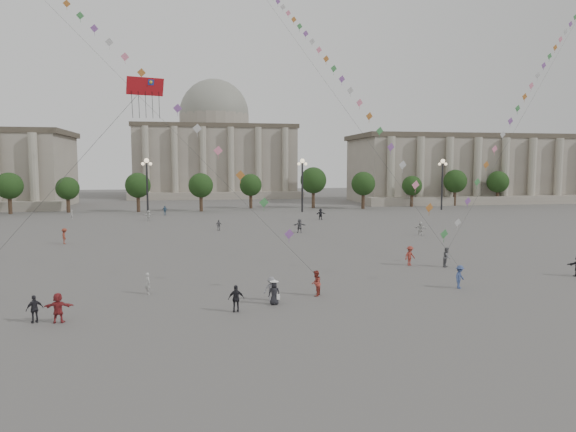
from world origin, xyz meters
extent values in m
plane|color=#585552|center=(0.00, 0.00, 0.00)|extent=(360.00, 360.00, 0.00)
cube|color=gray|center=(75.00, 95.00, 8.00)|extent=(80.00, 22.00, 16.00)
cube|color=#4C4438|center=(75.00, 95.00, 16.60)|extent=(81.60, 22.44, 1.20)
cube|color=gray|center=(75.00, 82.00, 1.00)|extent=(84.00, 4.00, 2.00)
cube|color=gray|center=(0.00, 130.00, 10.00)|extent=(46.00, 30.00, 20.00)
cube|color=#4C4438|center=(0.00, 130.00, 20.60)|extent=(46.92, 30.60, 1.20)
cube|color=gray|center=(0.00, 113.00, 1.00)|extent=(48.30, 4.00, 2.00)
cylinder|color=gray|center=(0.00, 130.00, 22.50)|extent=(21.00, 21.00, 5.00)
sphere|color=gray|center=(0.00, 130.00, 25.00)|extent=(21.00, 21.00, 21.00)
cylinder|color=#35241A|center=(-42.00, 78.00, 1.76)|extent=(0.70, 0.70, 3.52)
sphere|color=black|center=(-42.00, 78.00, 5.44)|extent=(5.12, 5.12, 5.12)
cylinder|color=#35241A|center=(-30.00, 78.00, 1.76)|extent=(0.70, 0.70, 3.52)
sphere|color=black|center=(-30.00, 78.00, 5.44)|extent=(5.12, 5.12, 5.12)
cylinder|color=#35241A|center=(-18.00, 78.00, 1.76)|extent=(0.70, 0.70, 3.52)
sphere|color=black|center=(-18.00, 78.00, 5.44)|extent=(5.12, 5.12, 5.12)
cylinder|color=#35241A|center=(-6.00, 78.00, 1.76)|extent=(0.70, 0.70, 3.52)
sphere|color=black|center=(-6.00, 78.00, 5.44)|extent=(5.12, 5.12, 5.12)
cylinder|color=#35241A|center=(6.00, 78.00, 1.76)|extent=(0.70, 0.70, 3.52)
sphere|color=black|center=(6.00, 78.00, 5.44)|extent=(5.12, 5.12, 5.12)
cylinder|color=#35241A|center=(18.00, 78.00, 1.76)|extent=(0.70, 0.70, 3.52)
sphere|color=black|center=(18.00, 78.00, 5.44)|extent=(5.12, 5.12, 5.12)
cylinder|color=#35241A|center=(30.00, 78.00, 1.76)|extent=(0.70, 0.70, 3.52)
sphere|color=black|center=(30.00, 78.00, 5.44)|extent=(5.12, 5.12, 5.12)
cylinder|color=#35241A|center=(42.00, 78.00, 1.76)|extent=(0.70, 0.70, 3.52)
sphere|color=black|center=(42.00, 78.00, 5.44)|extent=(5.12, 5.12, 5.12)
cylinder|color=#35241A|center=(54.00, 78.00, 1.76)|extent=(0.70, 0.70, 3.52)
sphere|color=black|center=(54.00, 78.00, 5.44)|extent=(5.12, 5.12, 5.12)
cylinder|color=#35241A|center=(66.00, 78.00, 1.76)|extent=(0.70, 0.70, 3.52)
sphere|color=black|center=(66.00, 78.00, 5.44)|extent=(5.12, 5.12, 5.12)
cylinder|color=#262628|center=(-15.00, 70.00, 5.00)|extent=(0.36, 0.36, 10.00)
sphere|color=#FFE5B2|center=(-15.00, 70.00, 10.20)|extent=(0.90, 0.90, 0.90)
sphere|color=#FFE5B2|center=(-15.70, 70.00, 9.60)|extent=(0.60, 0.60, 0.60)
sphere|color=#FFE5B2|center=(-14.30, 70.00, 9.60)|extent=(0.60, 0.60, 0.60)
cylinder|color=#262628|center=(15.00, 70.00, 5.00)|extent=(0.36, 0.36, 10.00)
sphere|color=#FFE5B2|center=(15.00, 70.00, 10.20)|extent=(0.90, 0.90, 0.90)
sphere|color=#FFE5B2|center=(14.30, 70.00, 9.60)|extent=(0.60, 0.60, 0.60)
sphere|color=#FFE5B2|center=(15.70, 70.00, 9.60)|extent=(0.60, 0.60, 0.60)
cylinder|color=#262628|center=(45.00, 70.00, 5.00)|extent=(0.36, 0.36, 10.00)
sphere|color=#FFE5B2|center=(45.00, 70.00, 10.20)|extent=(0.90, 0.90, 0.90)
sphere|color=#FFE5B2|center=(44.30, 70.00, 9.60)|extent=(0.60, 0.60, 0.60)
sphere|color=#FFE5B2|center=(45.70, 70.00, 9.60)|extent=(0.60, 0.60, 0.60)
imported|color=#395E82|center=(-11.74, 68.00, 0.89)|extent=(1.12, 0.68, 1.79)
imported|color=silver|center=(-13.87, 58.39, 0.88)|extent=(1.68, 1.20, 1.75)
imported|color=slate|center=(-0.94, 3.67, 0.83)|extent=(1.14, 0.74, 1.66)
imported|color=silver|center=(23.43, 33.19, 0.91)|extent=(1.64, 1.50, 1.82)
imported|color=maroon|center=(13.50, 13.82, 0.90)|extent=(1.34, 1.06, 1.81)
imported|color=black|center=(15.13, 55.09, 0.95)|extent=(1.85, 0.98, 1.91)
imported|color=#BBBAB6|center=(-27.34, 64.10, 0.78)|extent=(0.65, 0.68, 1.57)
imported|color=slate|center=(8.12, 38.71, 0.97)|extent=(1.87, 0.89, 1.93)
imported|color=#B1B0AC|center=(-9.40, 7.07, 0.78)|extent=(0.55, 0.66, 1.56)
imported|color=slate|center=(-2.82, 43.02, 0.77)|extent=(0.96, 0.55, 1.53)
imported|color=brown|center=(-21.28, 33.43, 0.94)|extent=(1.03, 1.37, 1.87)
imported|color=black|center=(-3.51, 1.37, 0.86)|extent=(1.01, 0.42, 1.72)
imported|color=maroon|center=(-13.97, 1.02, 0.89)|extent=(1.67, 0.56, 1.79)
imported|color=#232228|center=(-15.32, 1.24, 0.82)|extent=(1.03, 0.86, 1.64)
imported|color=#9F362B|center=(2.36, 4.43, 0.91)|extent=(1.01, 1.10, 1.82)
imported|color=#374A7D|center=(13.51, 4.68, 0.88)|extent=(1.30, 1.22, 1.76)
imported|color=#59595D|center=(16.53, 12.56, 0.90)|extent=(1.09, 1.11, 1.80)
imported|color=black|center=(-0.90, 2.66, 0.79)|extent=(0.80, 0.54, 1.58)
cone|color=white|center=(-0.90, 2.66, 1.62)|extent=(0.52, 0.52, 0.14)
cylinder|color=white|center=(-0.90, 2.66, 1.56)|extent=(0.60, 0.60, 0.02)
cube|color=white|center=(-0.65, 2.51, 0.55)|extent=(0.22, 0.10, 0.35)
cube|color=red|center=(-8.82, 2.40, 13.98)|extent=(2.26, 1.11, 1.02)
cube|color=green|center=(-9.17, 2.36, 14.23)|extent=(0.39, 0.28, 0.34)
cube|color=#1E38A3|center=(-8.47, 2.36, 14.23)|extent=(0.39, 0.28, 0.34)
sphere|color=gold|center=(-9.17, 2.32, 14.23)|extent=(0.20, 0.20, 0.20)
sphere|color=gold|center=(-8.47, 2.32, 14.23)|extent=(0.20, 0.20, 0.20)
cylinder|color=#3F3F3F|center=(-14.86, 5.04, 7.79)|extent=(0.02, 0.02, 18.09)
cylinder|color=#3F3F3F|center=(-16.19, 24.54, 21.19)|extent=(0.02, 0.02, 67.40)
cube|color=#8C52A4|center=(0.75, 6.18, 4.24)|extent=(0.76, 0.25, 0.76)
cube|color=#428F4B|center=(-0.86, 7.93, 6.44)|extent=(0.76, 0.25, 0.76)
cube|color=#BA6D2B|center=(-2.48, 9.68, 8.47)|extent=(0.76, 0.25, 0.76)
cube|color=pink|center=(-4.09, 11.43, 10.40)|extent=(0.76, 0.25, 0.76)
cube|color=silver|center=(-5.70, 13.17, 12.26)|extent=(0.76, 0.25, 0.76)
cube|color=#8C52A4|center=(-7.32, 14.92, 14.06)|extent=(0.76, 0.25, 0.76)
cube|color=#428F4B|center=(-8.93, 16.67, 15.82)|extent=(0.76, 0.25, 0.76)
cube|color=#BA6D2B|center=(-10.54, 18.42, 17.54)|extent=(0.76, 0.25, 0.76)
cube|color=pink|center=(-12.16, 20.17, 19.23)|extent=(0.76, 0.25, 0.76)
cube|color=silver|center=(-13.77, 21.91, 20.90)|extent=(0.76, 0.25, 0.76)
cube|color=#8C52A4|center=(-15.38, 23.66, 22.53)|extent=(0.76, 0.25, 0.76)
cube|color=#428F4B|center=(-16.99, 25.41, 24.15)|extent=(0.76, 0.25, 0.76)
cube|color=#BA6D2B|center=(-18.61, 27.16, 25.74)|extent=(0.76, 0.25, 0.76)
cylinder|color=#3F3F3F|center=(7.52, 34.11, 23.64)|extent=(0.02, 0.02, 74.63)
cube|color=#428F4B|center=(13.12, 6.58, 3.89)|extent=(0.76, 0.25, 0.76)
cube|color=#BA6D2B|center=(12.74, 8.48, 5.81)|extent=(0.76, 0.25, 0.76)
cube|color=pink|center=(12.35, 10.38, 7.58)|extent=(0.76, 0.25, 0.76)
cube|color=silver|center=(11.96, 12.28, 9.27)|extent=(0.76, 0.25, 0.76)
cube|color=#8C52A4|center=(11.58, 14.18, 10.89)|extent=(0.76, 0.25, 0.76)
cube|color=#428F4B|center=(11.19, 16.07, 12.47)|extent=(0.76, 0.25, 0.76)
cube|color=#BA6D2B|center=(10.80, 17.97, 14.00)|extent=(0.76, 0.25, 0.76)
cube|color=pink|center=(10.42, 19.87, 15.50)|extent=(0.76, 0.25, 0.76)
cube|color=silver|center=(10.03, 21.77, 16.98)|extent=(0.76, 0.25, 0.76)
cube|color=#8C52A4|center=(9.65, 23.67, 18.43)|extent=(0.76, 0.25, 0.76)
cube|color=#428F4B|center=(9.26, 25.57, 19.86)|extent=(0.76, 0.25, 0.76)
cube|color=#BA6D2B|center=(8.87, 27.47, 21.27)|extent=(0.76, 0.25, 0.76)
cube|color=pink|center=(8.49, 29.36, 22.66)|extent=(0.76, 0.25, 0.76)
cube|color=silver|center=(8.10, 31.26, 24.03)|extent=(0.76, 0.25, 0.76)
cube|color=#8C52A4|center=(7.71, 33.16, 25.39)|extent=(0.76, 0.25, 0.76)
cube|color=#428F4B|center=(7.33, 35.06, 26.74)|extent=(0.76, 0.25, 0.76)
cube|color=#BA6D2B|center=(6.94, 36.96, 28.08)|extent=(0.76, 0.25, 0.76)
cube|color=pink|center=(6.55, 38.86, 29.40)|extent=(0.76, 0.25, 0.76)
cube|color=silver|center=(6.17, 40.76, 30.71)|extent=(0.76, 0.25, 0.76)
cube|color=#8C52A4|center=(5.78, 42.66, 32.01)|extent=(0.76, 0.25, 0.76)
cylinder|color=#3F3F3F|center=(34.36, 25.75, 18.12)|extent=(0.02, 0.02, 55.43)
cube|color=silver|center=(18.15, 13.76, 3.90)|extent=(0.76, 0.25, 0.76)
cube|color=#8C52A4|center=(19.77, 14.96, 5.83)|extent=(0.76, 0.25, 0.76)
cube|color=#428F4B|center=(21.39, 16.16, 7.61)|extent=(0.76, 0.25, 0.76)
cube|color=#BA6D2B|center=(23.01, 17.35, 9.30)|extent=(0.76, 0.25, 0.76)
cube|color=pink|center=(24.63, 18.55, 10.93)|extent=(0.76, 0.25, 0.76)
cube|color=silver|center=(26.25, 19.75, 12.52)|extent=(0.76, 0.25, 0.76)
cube|color=#8C52A4|center=(27.87, 20.95, 14.06)|extent=(0.76, 0.25, 0.76)
cube|color=#428F4B|center=(29.50, 22.15, 15.57)|extent=(0.76, 0.25, 0.76)
cube|color=#BA6D2B|center=(31.12, 23.35, 17.05)|extent=(0.76, 0.25, 0.76)
cube|color=pink|center=(32.74, 24.55, 18.51)|extent=(0.76, 0.25, 0.76)
cube|color=silver|center=(34.36, 25.75, 19.94)|extent=(0.76, 0.25, 0.76)
cube|color=#8C52A4|center=(35.98, 26.94, 21.36)|extent=(0.76, 0.25, 0.76)
cube|color=#428F4B|center=(37.60, 28.14, 22.75)|extent=(0.76, 0.25, 0.76)
cube|color=#BA6D2B|center=(39.22, 29.34, 24.14)|extent=(0.76, 0.25, 0.76)
cube|color=pink|center=(40.84, 30.54, 25.50)|extent=(0.76, 0.25, 0.76)
cube|color=silver|center=(42.46, 31.74, 26.86)|extent=(0.76, 0.25, 0.76)
cube|color=#8C52A4|center=(44.08, 32.94, 28.20)|extent=(0.76, 0.25, 0.76)
cube|color=#428F4B|center=(45.70, 34.14, 29.53)|extent=(0.76, 0.25, 0.76)
camera|label=1|loc=(-5.88, -30.29, 9.16)|focal=32.00mm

